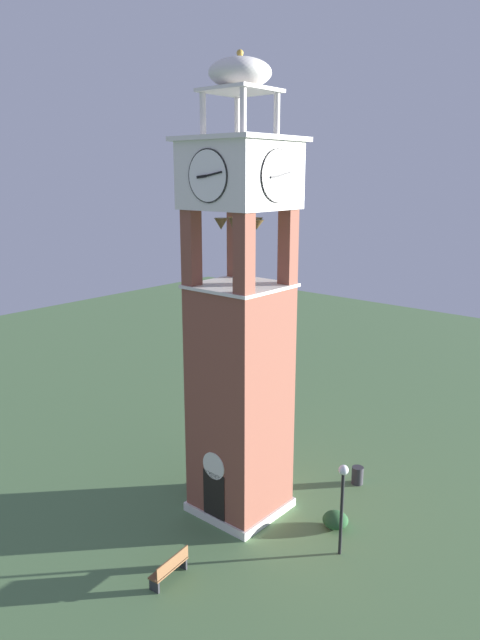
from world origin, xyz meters
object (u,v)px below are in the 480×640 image
park_bench (170,568)px  trash_bin (357,475)px  clock_tower (240,340)px  lamp_post (342,492)px

park_bench → trash_bin: (1.62, 9.85, -0.08)m
park_bench → trash_bin: park_bench is taller
clock_tower → trash_bin: clock_tower is taller
clock_tower → park_bench: size_ratio=10.76×
clock_tower → trash_bin: size_ratio=22.04×
park_bench → lamp_post: (3.65, 5.01, 2.01)m
clock_tower → lamp_post: size_ratio=4.97×
lamp_post → clock_tower: bearing=-178.9°
trash_bin → clock_tower: bearing=-118.8°
clock_tower → park_bench: 8.45m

